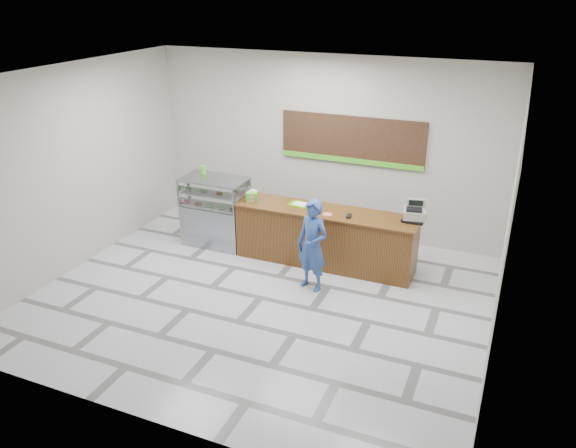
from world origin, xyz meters
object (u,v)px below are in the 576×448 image
at_px(cash_register, 415,213).
at_px(sales_counter, 325,237).
at_px(display_case, 215,211).
at_px(customer, 312,245).
at_px(serving_tray, 300,204).

bearing_deg(cash_register, sales_counter, 175.13).
relative_size(display_case, cash_register, 2.99).
xyz_separation_m(cash_register, customer, (-1.41, -1.08, -0.38)).
height_order(display_case, serving_tray, display_case).
relative_size(cash_register, serving_tray, 1.06).
xyz_separation_m(sales_counter, serving_tray, (-0.51, 0.07, 0.52)).
height_order(sales_counter, cash_register, cash_register).
relative_size(serving_tray, customer, 0.27).
height_order(serving_tray, customer, customer).
height_order(sales_counter, serving_tray, serving_tray).
distance_m(sales_counter, display_case, 2.23).
height_order(sales_counter, display_case, display_case).
distance_m(display_case, cash_register, 3.76).
height_order(cash_register, customer, customer).
distance_m(cash_register, customer, 1.81).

